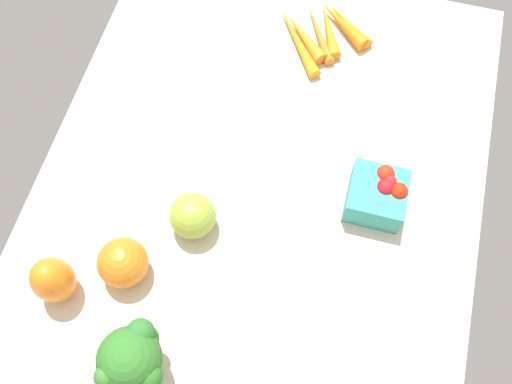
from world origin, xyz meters
TOP-DOWN VIEW (x-y plane):
  - tablecloth at (0.00, 0.00)cm, footprint 104.00×76.00cm
  - heirloom_tomato_green at (-7.52, 8.69)cm, footprint 7.70×7.70cm
  - broccoli_head at (-31.87, 9.62)cm, footprint 10.40×9.91cm
  - berry_basket at (4.09, -19.91)cm, footprint 9.38×9.38cm
  - carrot_bunch at (36.83, -3.66)cm, footprint 19.30×20.53cm
  - bell_pepper_orange at (-23.45, 25.96)cm, footprint 8.42×8.42cm
  - heirloom_tomato_orange at (-17.90, 16.91)cm, footprint 8.10×8.10cm

SIDE VIEW (x-z plane):
  - tablecloth at x=0.00cm, z-range 0.00..2.00cm
  - carrot_bunch at x=36.83cm, z-range 1.82..4.72cm
  - berry_basket at x=4.09cm, z-range 1.80..9.14cm
  - heirloom_tomato_green at x=-7.52cm, z-range 2.00..9.70cm
  - heirloom_tomato_orange at x=-17.90cm, z-range 2.00..10.10cm
  - bell_pepper_orange at x=-23.45cm, z-range 2.00..12.16cm
  - broccoli_head at x=-31.87cm, z-range 3.81..17.03cm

